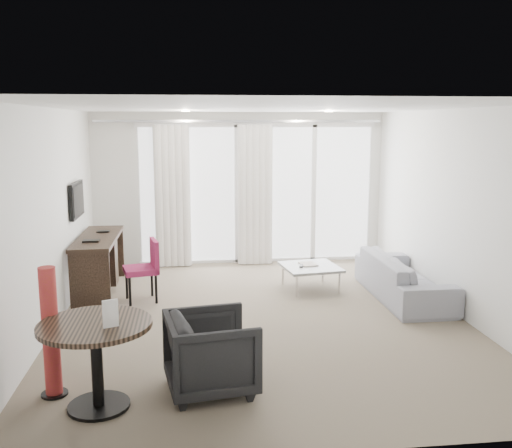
{
  "coord_description": "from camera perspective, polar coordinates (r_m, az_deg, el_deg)",
  "views": [
    {
      "loc": [
        -0.88,
        -6.78,
        2.42
      ],
      "look_at": [
        0.0,
        0.6,
        1.1
      ],
      "focal_mm": 40.0,
      "sensor_mm": 36.0,
      "label": 1
    }
  ],
  "objects": [
    {
      "name": "balustrade",
      "position": [
        12.93,
        -1.48,
        1.54
      ],
      "size": [
        5.5,
        0.06,
        1.05
      ],
      "primitive_type": null,
      "color": "#B2B2B7",
      "rests_on": "terrace_slab"
    },
    {
      "name": "desk",
      "position": [
        8.56,
        -15.41,
        -3.9
      ],
      "size": [
        0.54,
        1.73,
        0.81
      ],
      "primitive_type": null,
      "color": "black",
      "rests_on": "floor"
    },
    {
      "name": "terrace_slab",
      "position": [
        11.61,
        -0.8,
        -2.25
      ],
      "size": [
        5.6,
        3.0,
        0.12
      ],
      "primitive_type": "cube",
      "color": "#4D4D50",
      "rests_on": "ground"
    },
    {
      "name": "desk_chair",
      "position": [
        7.97,
        -11.46,
        -4.6
      ],
      "size": [
        0.55,
        0.53,
        0.86
      ],
      "primitive_type": null,
      "rotation": [
        0.0,
        0.0,
        0.22
      ],
      "color": "#901F4A",
      "rests_on": "floor"
    },
    {
      "name": "round_table",
      "position": [
        5.19,
        -15.61,
        -13.47
      ],
      "size": [
        0.98,
        0.98,
        0.77
      ],
      "primitive_type": null,
      "rotation": [
        0.0,
        0.0,
        0.03
      ],
      "color": "#2E2117",
      "rests_on": "floor"
    },
    {
      "name": "sofa",
      "position": [
        8.25,
        14.54,
        -5.16
      ],
      "size": [
        0.8,
        2.04,
        0.6
      ],
      "primitive_type": "imported",
      "rotation": [
        0.0,
        0.0,
        1.57
      ],
      "color": "gray",
      "rests_on": "floor"
    },
    {
      "name": "window_frame",
      "position": [
        9.9,
        0.11,
        3.0
      ],
      "size": [
        4.1,
        0.06,
        2.44
      ],
      "primitive_type": null,
      "color": "white",
      "rests_on": "ground"
    },
    {
      "name": "window_panel",
      "position": [
        9.91,
        0.1,
        3.01
      ],
      "size": [
        4.0,
        0.02,
        2.38
      ],
      "primitive_type": null,
      "color": "white",
      "rests_on": "ground"
    },
    {
      "name": "ceiling",
      "position": [
        6.84,
        0.6,
        11.57
      ],
      "size": [
        5.0,
        6.0,
        0.0
      ],
      "primitive_type": "cube",
      "color": "white",
      "rests_on": "ground"
    },
    {
      "name": "coffee_table",
      "position": [
        8.47,
        5.45,
        -5.34
      ],
      "size": [
        0.88,
        0.88,
        0.35
      ],
      "primitive_type": null,
      "rotation": [
        0.0,
        0.0,
        0.14
      ],
      "color": "gray",
      "rests_on": "floor"
    },
    {
      "name": "wall_front",
      "position": [
        4.04,
        6.06,
        -6.11
      ],
      "size": [
        5.0,
        0.0,
        2.6
      ],
      "primitive_type": "cube",
      "color": "silver",
      "rests_on": "ground"
    },
    {
      "name": "rattan_chair_b",
      "position": [
        11.83,
        7.46,
        0.09
      ],
      "size": [
        0.56,
        0.56,
        0.77
      ],
      "primitive_type": null,
      "rotation": [
        0.0,
        0.0,
        0.07
      ],
      "color": "#4D3118",
      "rests_on": "terrace_slab"
    },
    {
      "name": "wall_right",
      "position": [
        7.66,
        19.48,
        1.08
      ],
      "size": [
        0.0,
        6.0,
        2.6
      ],
      "primitive_type": "cube",
      "color": "silver",
      "rests_on": "ground"
    },
    {
      "name": "menu_card",
      "position": [
        4.93,
        -14.27,
        -10.47
      ],
      "size": [
        0.13,
        0.07,
        0.23
      ],
      "primitive_type": null,
      "rotation": [
        0.0,
        0.0,
        0.39
      ],
      "color": "white",
      "rests_on": "round_table"
    },
    {
      "name": "tv",
      "position": [
        8.45,
        -17.5,
        2.33
      ],
      "size": [
        0.05,
        0.8,
        0.5
      ],
      "primitive_type": null,
      "color": "black",
      "rests_on": "wall_left"
    },
    {
      "name": "curtain_left",
      "position": [
        9.68,
        -8.35,
        2.73
      ],
      "size": [
        0.6,
        0.2,
        2.38
      ],
      "primitive_type": null,
      "color": "white",
      "rests_on": "ground"
    },
    {
      "name": "tub_armchair",
      "position": [
        5.33,
        -4.49,
        -12.73
      ],
      "size": [
        0.9,
        0.88,
        0.72
      ],
      "primitive_type": "imported",
      "rotation": [
        0.0,
        0.0,
        1.73
      ],
      "color": "black",
      "rests_on": "floor"
    },
    {
      "name": "red_lamp",
      "position": [
        5.45,
        -19.86,
        -10.15
      ],
      "size": [
        0.28,
        0.28,
        1.19
      ],
      "primitive_type": "cylinder",
      "rotation": [
        0.0,
        0.0,
        0.21
      ],
      "color": "#A62E2B",
      "rests_on": "floor"
    },
    {
      "name": "wall_left",
      "position": [
        7.06,
        -19.97,
        0.33
      ],
      "size": [
        0.0,
        6.0,
        2.6
      ],
      "primitive_type": "cube",
      "color": "silver",
      "rests_on": "ground"
    },
    {
      "name": "downlight_a",
      "position": [
        8.38,
        -7.07,
        11.16
      ],
      "size": [
        0.12,
        0.12,
        0.02
      ],
      "primitive_type": "cylinder",
      "color": "#FFE0B2",
      "rests_on": "ceiling"
    },
    {
      "name": "curtain_right",
      "position": [
        9.74,
        -0.08,
        2.88
      ],
      "size": [
        0.6,
        0.2,
        2.38
      ],
      "primitive_type": null,
      "color": "white",
      "rests_on": "ground"
    },
    {
      "name": "rattan_chair_a",
      "position": [
        11.8,
        3.46,
        0.42
      ],
      "size": [
        0.79,
        0.79,
        0.89
      ],
      "primitive_type": null,
      "rotation": [
        0.0,
        0.0,
        -0.39
      ],
      "color": "#4D3118",
      "rests_on": "terrace_slab"
    },
    {
      "name": "remote",
      "position": [
        8.37,
        4.55,
        -4.2
      ],
      "size": [
        0.09,
        0.18,
        0.02
      ],
      "primitive_type": null,
      "rotation": [
        0.0,
        0.0,
        -0.24
      ],
      "color": "black",
      "rests_on": "coffee_table"
    },
    {
      "name": "magazine",
      "position": [
        8.49,
        5.24,
        -4.01
      ],
      "size": [
        0.25,
        0.3,
        0.02
      ],
      "primitive_type": null,
      "rotation": [
        0.0,
        0.0,
        0.16
      ],
      "color": "gray",
      "rests_on": "coffee_table"
    },
    {
      "name": "floor",
      "position": [
        7.25,
        0.57,
        -9.42
      ],
      "size": [
        5.0,
        6.0,
        0.0
      ],
      "primitive_type": "cube",
      "color": "#6E6150",
      "rests_on": "ground"
    },
    {
      "name": "curtain_track",
      "position": [
        9.64,
        -1.58,
        10.25
      ],
      "size": [
        4.8,
        0.04,
        0.04
      ],
      "primitive_type": null,
      "color": "#B2B2B7",
      "rests_on": "ceiling"
    },
    {
      "name": "downlight_b",
      "position": [
        8.64,
        7.28,
        11.12
      ],
      "size": [
        0.12,
        0.12,
        0.02
      ],
      "primitive_type": "cylinder",
      "color": "#FFE0B2",
      "rests_on": "ceiling"
    },
    {
      "name": "rattan_table",
      "position": [
        11.35,
        5.31,
        -0.89
      ],
      "size": [
        0.61,
        0.61,
        0.54
      ],
      "primitive_type": null,
      "rotation": [
        0.0,
        0.0,
        -0.15
      ],
      "color": "#4D3118",
      "rests_on": "terrace_slab"
    }
  ]
}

